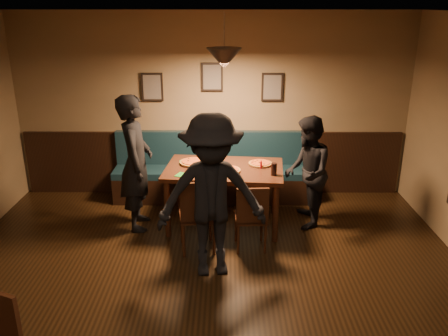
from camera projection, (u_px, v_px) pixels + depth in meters
name	position (u px, v px, depth m)	size (l,w,h in m)	color
ceiling	(197.00, 16.00, 3.26)	(7.00, 7.00, 0.00)	silver
wall_back	(212.00, 106.00, 7.03)	(6.00, 6.00, 0.00)	#8C704F
wainscot	(213.00, 163.00, 7.30)	(5.88, 0.06, 1.00)	black
booth_bench	(212.00, 168.00, 7.05)	(3.00, 0.60, 1.00)	#0F232D
picture_left	(152.00, 87.00, 6.90)	(0.32, 0.04, 0.42)	black
picture_center	(212.00, 77.00, 6.85)	(0.32, 0.04, 0.42)	black
picture_right	(272.00, 87.00, 6.89)	(0.32, 0.04, 0.42)	black
pendant_lamp	(224.00, 58.00, 5.62)	(0.44, 0.44, 0.25)	black
dining_table	(224.00, 196.00, 6.24)	(1.55, 0.99, 0.83)	black
chair_near_left	(197.00, 213.00, 5.59)	(0.42, 0.42, 0.96)	black
chair_near_right	(251.00, 216.00, 5.63)	(0.38, 0.38, 0.87)	black
diner_left	(136.00, 163.00, 6.03)	(0.66, 0.43, 1.82)	black
diner_right	(307.00, 173.00, 6.13)	(0.74, 0.58, 1.52)	black
diner_front	(212.00, 197.00, 4.96)	(1.19, 0.68, 1.84)	black
pizza_a	(194.00, 162.00, 6.24)	(0.38, 0.38, 0.04)	orange
pizza_b	(227.00, 170.00, 5.95)	(0.35, 0.35, 0.04)	orange
pizza_c	(260.00, 163.00, 6.21)	(0.32, 0.32, 0.04)	orange
soda_glass	(274.00, 169.00, 5.82)	(0.07, 0.07, 0.16)	black
tabasco_bottle	(261.00, 164.00, 6.06)	(0.03, 0.03, 0.12)	#A70517
napkin_a	(185.00, 162.00, 6.31)	(0.15, 0.15, 0.01)	#1B682E
napkin_b	(183.00, 175.00, 5.84)	(0.16, 0.16, 0.01)	#217D22
cutlery_set	(227.00, 178.00, 5.73)	(0.02, 0.19, 0.00)	silver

